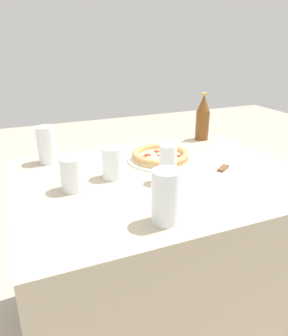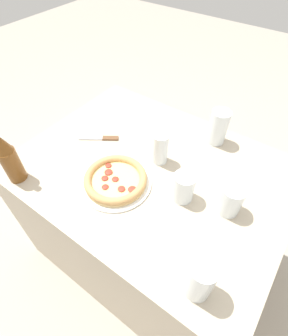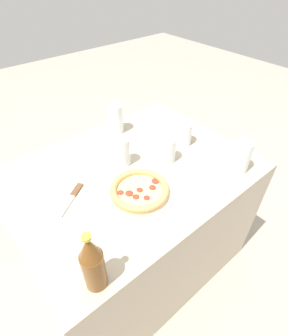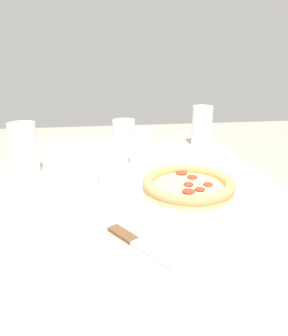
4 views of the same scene
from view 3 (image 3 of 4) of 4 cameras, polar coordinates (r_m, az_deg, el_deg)
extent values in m
plane|color=#A89E8E|center=(1.79, -2.03, -18.38)|extent=(8.00, 8.00, 0.00)
cube|color=#B7A88E|center=(1.48, -2.36, -11.04)|extent=(1.11, 0.84, 0.73)
cylinder|color=white|center=(1.10, -0.94, -5.57)|extent=(0.28, 0.28, 0.01)
cylinder|color=#DBB775|center=(1.09, -0.95, -5.20)|extent=(0.24, 0.24, 0.01)
cylinder|color=#EACC7F|center=(1.09, -0.95, -4.93)|extent=(0.21, 0.21, 0.00)
torus|color=tan|center=(1.08, -0.96, -4.66)|extent=(0.25, 0.25, 0.03)
ellipsoid|color=#A83323|center=(1.08, -5.14, -5.32)|extent=(0.03, 0.03, 0.01)
ellipsoid|color=#A83323|center=(1.07, -3.24, -5.51)|extent=(0.03, 0.03, 0.01)
ellipsoid|color=#A83323|center=(1.08, -0.94, -4.78)|extent=(0.03, 0.03, 0.01)
ellipsoid|color=#A83323|center=(1.09, 1.87, -4.25)|extent=(0.03, 0.03, 0.01)
ellipsoid|color=#A83323|center=(1.05, 0.59, -6.49)|extent=(0.03, 0.03, 0.01)
ellipsoid|color=#A83323|center=(1.12, 2.49, -2.83)|extent=(0.03, 0.03, 0.01)
ellipsoid|color=#A83323|center=(1.06, -1.76, -6.28)|extent=(0.03, 0.03, 0.01)
cylinder|color=white|center=(1.36, 8.60, 7.41)|extent=(0.08, 0.08, 0.12)
cylinder|color=beige|center=(1.37, 8.55, 7.01)|extent=(0.07, 0.07, 0.09)
cylinder|color=white|center=(1.45, -6.23, 10.62)|extent=(0.08, 0.08, 0.16)
cylinder|color=orange|center=(1.45, -6.20, 10.25)|extent=(0.07, 0.07, 0.13)
cylinder|color=white|center=(1.24, 5.11, 3.96)|extent=(0.08, 0.08, 0.12)
cylinder|color=#935123|center=(1.24, 5.09, 3.69)|extent=(0.07, 0.07, 0.10)
cylinder|color=white|center=(1.21, -4.43, 3.64)|extent=(0.06, 0.06, 0.14)
cylinder|color=black|center=(1.23, -4.37, 2.76)|extent=(0.05, 0.05, 0.09)
cylinder|color=white|center=(1.24, 20.44, 2.39)|extent=(0.08, 0.08, 0.16)
cylinder|color=maroon|center=(1.26, 20.18, 1.49)|extent=(0.07, 0.07, 0.10)
cylinder|color=brown|center=(0.83, -10.78, -20.94)|extent=(0.07, 0.07, 0.15)
cone|color=brown|center=(0.73, -11.92, -16.61)|extent=(0.07, 0.07, 0.08)
cylinder|color=gold|center=(0.70, -12.45, -14.51)|extent=(0.03, 0.03, 0.01)
cube|color=brown|center=(1.15, -14.43, -4.61)|extent=(0.07, 0.06, 0.01)
cube|color=silver|center=(1.10, -16.56, -7.86)|extent=(0.10, 0.08, 0.01)
camera|label=1|loc=(2.10, -10.78, 31.77)|focal=35.00mm
camera|label=2|loc=(0.96, 50.50, 29.40)|focal=28.00mm
camera|label=4|loc=(0.97, -51.62, -2.72)|focal=35.00mm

